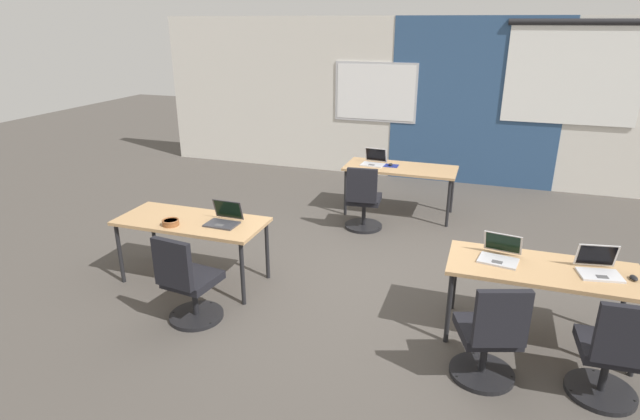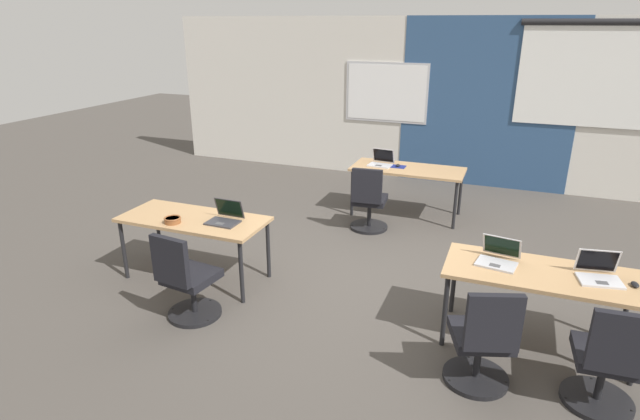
# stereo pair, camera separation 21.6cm
# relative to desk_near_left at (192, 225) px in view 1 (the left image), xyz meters

# --- Properties ---
(ground_plane) EXTENTS (24.00, 24.00, 0.00)m
(ground_plane) POSITION_rel_desk_near_left_xyz_m (1.75, 0.60, -0.66)
(ground_plane) COLOR #47423D
(back_wall_assembly) EXTENTS (10.00, 0.27, 2.80)m
(back_wall_assembly) POSITION_rel_desk_near_left_xyz_m (1.79, 4.80, 0.75)
(back_wall_assembly) COLOR silver
(back_wall_assembly) RESTS_ON ground
(desk_near_left) EXTENTS (1.60, 0.70, 0.72)m
(desk_near_left) POSITION_rel_desk_near_left_xyz_m (0.00, 0.00, 0.00)
(desk_near_left) COLOR tan
(desk_near_left) RESTS_ON ground
(desk_near_right) EXTENTS (1.60, 0.70, 0.72)m
(desk_near_right) POSITION_rel_desk_near_left_xyz_m (3.50, 0.00, 0.00)
(desk_near_right) COLOR tan
(desk_near_right) RESTS_ON ground
(desk_far_center) EXTENTS (1.60, 0.70, 0.72)m
(desk_far_center) POSITION_rel_desk_near_left_xyz_m (1.75, 2.80, 0.00)
(desk_far_center) COLOR tan
(desk_far_center) RESTS_ON ground
(laptop_near_right_inner) EXTENTS (0.38, 0.37, 0.22)m
(laptop_near_right_inner) POSITION_rel_desk_near_left_xyz_m (3.13, 0.05, 0.11)
(laptop_near_right_inner) COLOR #B7B7BC
(laptop_near_right_inner) RESTS_ON desk_near_right
(chair_near_right_inner) EXTENTS (0.56, 0.61, 0.92)m
(chair_near_right_inner) POSITION_rel_desk_near_left_xyz_m (3.11, -0.75, -0.28)
(chair_near_right_inner) COLOR black
(chair_near_right_inner) RESTS_ON ground
(laptop_near_right_end) EXTENTS (0.38, 0.34, 0.23)m
(laptop_near_right_end) POSITION_rel_desk_near_left_xyz_m (3.93, 0.03, 0.11)
(laptop_near_right_end) COLOR silver
(laptop_near_right_end) RESTS_ON desk_near_right
(mouse_near_right_end) EXTENTS (0.07, 0.11, 0.03)m
(mouse_near_right_end) POSITION_rel_desk_near_left_xyz_m (4.19, -0.00, 0.08)
(mouse_near_right_end) COLOR black
(mouse_near_right_end) RESTS_ON desk_near_right
(chair_near_right_end) EXTENTS (0.52, 0.55, 0.92)m
(chair_near_right_end) POSITION_rel_desk_near_left_xyz_m (3.97, -0.69, -0.28)
(chair_near_right_end) COLOR black
(chair_near_right_end) RESTS_ON ground
(laptop_far_left) EXTENTS (0.35, 0.33, 0.23)m
(laptop_far_left) POSITION_rel_desk_near_left_xyz_m (1.34, 2.82, 0.11)
(laptop_far_left) COLOR silver
(laptop_far_left) RESTS_ON desk_far_center
(mousepad_far_left) EXTENTS (0.22, 0.19, 0.00)m
(mousepad_far_left) POSITION_rel_desk_near_left_xyz_m (1.60, 2.82, 0.06)
(mousepad_far_left) COLOR navy
(mousepad_far_left) RESTS_ON desk_far_center
(mouse_far_left) EXTENTS (0.07, 0.11, 0.03)m
(mouse_far_left) POSITION_rel_desk_near_left_xyz_m (1.60, 2.82, 0.08)
(mouse_far_left) COLOR black
(mouse_far_left) RESTS_ON mousepad_far_left
(chair_far_left) EXTENTS (0.52, 0.56, 0.92)m
(chair_far_left) POSITION_rel_desk_near_left_xyz_m (1.40, 2.03, -0.28)
(chair_far_left) COLOR black
(chair_far_left) RESTS_ON ground
(laptop_near_left_inner) EXTENTS (0.34, 0.30, 0.23)m
(laptop_near_left_inner) POSITION_rel_desk_near_left_xyz_m (0.39, 0.02, 0.11)
(laptop_near_left_inner) COLOR #333338
(laptop_near_left_inner) RESTS_ON desk_near_left
(chair_near_left_inner) EXTENTS (0.52, 0.56, 0.92)m
(chair_near_left_inner) POSITION_rel_desk_near_left_xyz_m (0.41, -0.75, -0.28)
(chair_near_left_inner) COLOR black
(chair_near_left_inner) RESTS_ON ground
(snack_bowl) EXTENTS (0.18, 0.18, 0.06)m
(snack_bowl) POSITION_rel_desk_near_left_xyz_m (-0.11, -0.20, 0.10)
(snack_bowl) COLOR brown
(snack_bowl) RESTS_ON desk_near_left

